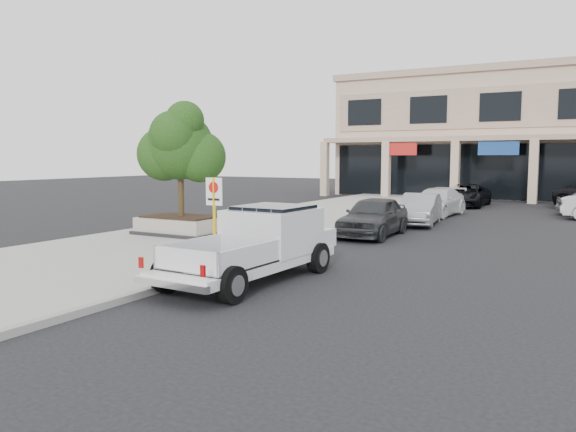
% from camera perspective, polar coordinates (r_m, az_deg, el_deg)
% --- Properties ---
extents(ground, '(120.00, 120.00, 0.00)m').
position_cam_1_polar(ground, '(14.68, 0.01, -5.86)').
color(ground, black).
rests_on(ground, ground).
extents(sidewalk, '(8.00, 52.00, 0.15)m').
position_cam_1_polar(sidewalk, '(22.56, -4.66, -1.51)').
color(sidewalk, gray).
rests_on(sidewalk, ground).
extents(curb, '(0.20, 52.00, 0.15)m').
position_cam_1_polar(curb, '(20.62, 4.47, -2.22)').
color(curb, gray).
rests_on(curb, ground).
extents(planter, '(3.20, 2.20, 0.68)m').
position_cam_1_polar(planter, '(21.44, -10.76, -0.91)').
color(planter, black).
rests_on(planter, sidewalk).
extents(planter_tree, '(2.90, 2.55, 4.00)m').
position_cam_1_polar(planter_tree, '(21.32, -10.37, 6.97)').
color(planter_tree, black).
rests_on(planter_tree, planter).
extents(no_parking_sign, '(0.55, 0.09, 2.30)m').
position_cam_1_polar(no_parking_sign, '(15.98, -7.50, 0.98)').
color(no_parking_sign, '#E3AF0B').
rests_on(no_parking_sign, sidewalk).
extents(hedge, '(1.10, 0.99, 0.93)m').
position_cam_1_polar(hedge, '(20.69, 1.35, -0.66)').
color(hedge, '#154413').
rests_on(hedge, sidewalk).
extents(pickup_truck, '(2.34, 5.77, 1.79)m').
position_cam_1_polar(pickup_truck, '(13.62, -3.94, -2.97)').
color(pickup_truck, silver).
rests_on(pickup_truck, ground).
extents(curb_car_a, '(1.97, 4.54, 1.53)m').
position_cam_1_polar(curb_car_a, '(21.68, 8.66, -0.03)').
color(curb_car_a, '#2C2E30').
rests_on(curb_car_a, ground).
extents(curb_car_b, '(2.04, 4.40, 1.40)m').
position_cam_1_polar(curb_car_b, '(25.75, 13.24, 0.67)').
color(curb_car_b, gray).
rests_on(curb_car_b, ground).
extents(curb_car_c, '(2.34, 5.02, 1.42)m').
position_cam_1_polar(curb_car_c, '(29.86, 14.84, 1.37)').
color(curb_car_c, silver).
rests_on(curb_car_c, ground).
extents(curb_car_d, '(2.32, 4.99, 1.38)m').
position_cam_1_polar(curb_car_d, '(36.14, 17.65, 2.03)').
color(curb_car_d, black).
rests_on(curb_car_d, ground).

